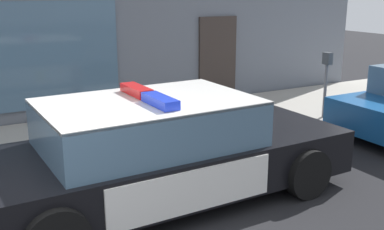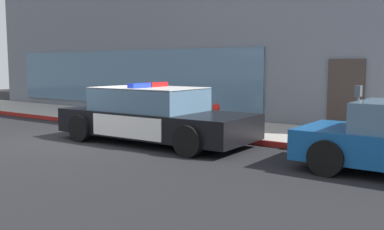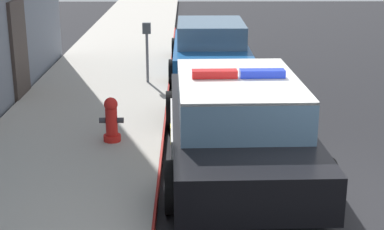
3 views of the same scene
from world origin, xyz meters
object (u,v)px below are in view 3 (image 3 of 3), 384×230
car_down_street (210,48)px  parking_meter (147,41)px  fire_hydrant (112,120)px  police_cruiser (236,121)px

car_down_street → parking_meter: bearing=136.3°
fire_hydrant → police_cruiser: bearing=-107.5°
car_down_street → police_cruiser: bearing=-178.5°
police_cruiser → fire_hydrant: (0.61, 1.95, -0.18)m
fire_hydrant → parking_meter: bearing=-4.9°
police_cruiser → car_down_street: 6.03m
car_down_street → parking_meter: 2.18m
police_cruiser → fire_hydrant: 2.05m
car_down_street → fire_hydrant: bearing=161.7°
police_cruiser → car_down_street: (6.03, 0.14, -0.05)m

